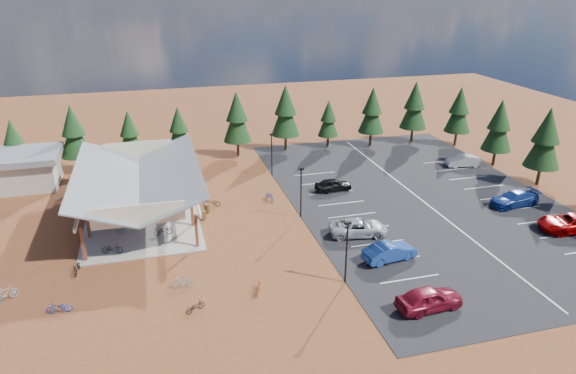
{
  "coord_description": "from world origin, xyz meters",
  "views": [
    {
      "loc": [
        -8.16,
        -41.55,
        21.71
      ],
      "look_at": [
        4.52,
        4.99,
        2.08
      ],
      "focal_mm": 32.0,
      "sensor_mm": 36.0,
      "label": 1
    }
  ],
  "objects_px": {
    "bike_1": "(123,229)",
    "car_4": "(333,185)",
    "car_0": "(429,298)",
    "bike_9": "(6,294)",
    "bike_16": "(212,203)",
    "car_6": "(571,223)",
    "bike_12": "(195,306)",
    "car_1": "(390,252)",
    "lamp_post_0": "(347,248)",
    "bike_8": "(77,268)",
    "outbuilding": "(9,170)",
    "lamp_post_2": "(272,151)",
    "bike_4": "(163,230)",
    "car_9": "(464,161)",
    "bike_pavilion": "(138,178)",
    "bike_14": "(270,196)",
    "bike_5": "(174,208)",
    "car_7": "(514,199)",
    "bike_3": "(121,184)",
    "bike_11": "(259,287)",
    "trash_bin_0": "(203,215)",
    "bike_6": "(153,206)",
    "bike_13": "(182,282)",
    "bike_2": "(127,206)",
    "car_2": "(358,228)",
    "lamp_post_1": "(301,189)",
    "bike_10": "(59,307)",
    "trash_bin_1": "(207,208)",
    "bike_7": "(160,178)"
  },
  "relations": [
    {
      "from": "trash_bin_0",
      "to": "car_1",
      "type": "xyz_separation_m",
      "value": [
        14.01,
        -11.92,
        0.35
      ]
    },
    {
      "from": "outbuilding",
      "to": "bike_12",
      "type": "xyz_separation_m",
      "value": [
        17.48,
        -28.78,
        -1.63
      ]
    },
    {
      "from": "bike_4",
      "to": "bike_16",
      "type": "height_order",
      "value": "bike_4"
    },
    {
      "from": "bike_14",
      "to": "car_6",
      "type": "xyz_separation_m",
      "value": [
        25.18,
        -14.22,
        0.35
      ]
    },
    {
      "from": "bike_pavilion",
      "to": "car_6",
      "type": "bearing_deg",
      "value": -20.68
    },
    {
      "from": "bike_13",
      "to": "car_9",
      "type": "bearing_deg",
      "value": 121.88
    },
    {
      "from": "bike_9",
      "to": "bike_14",
      "type": "xyz_separation_m",
      "value": [
        22.63,
        12.64,
        -0.05
      ]
    },
    {
      "from": "lamp_post_2",
      "to": "bike_4",
      "type": "bearing_deg",
      "value": -136.53
    },
    {
      "from": "bike_13",
      "to": "car_6",
      "type": "xyz_separation_m",
      "value": [
        35.34,
        0.13,
        0.36
      ]
    },
    {
      "from": "bike_14",
      "to": "car_1",
      "type": "xyz_separation_m",
      "value": [
        6.71,
        -14.69,
        0.3
      ]
    },
    {
      "from": "trash_bin_1",
      "to": "bike_9",
      "type": "relative_size",
      "value": 0.49
    },
    {
      "from": "bike_2",
      "to": "car_2",
      "type": "xyz_separation_m",
      "value": [
        20.39,
        -10.91,
        0.18
      ]
    },
    {
      "from": "bike_11",
      "to": "trash_bin_0",
      "type": "bearing_deg",
      "value": 120.77
    },
    {
      "from": "lamp_post_2",
      "to": "bike_4",
      "type": "relative_size",
      "value": 3.17
    },
    {
      "from": "bike_pavilion",
      "to": "lamp_post_2",
      "type": "bearing_deg",
      "value": 25.02
    },
    {
      "from": "bike_3",
      "to": "car_7",
      "type": "bearing_deg",
      "value": -107.42
    },
    {
      "from": "bike_10",
      "to": "car_6",
      "type": "xyz_separation_m",
      "value": [
        43.88,
        1.07,
        0.39
      ]
    },
    {
      "from": "lamp_post_0",
      "to": "bike_8",
      "type": "distance_m",
      "value": 21.33
    },
    {
      "from": "car_0",
      "to": "bike_5",
      "type": "bearing_deg",
      "value": 33.86
    },
    {
      "from": "car_9",
      "to": "car_1",
      "type": "bearing_deg",
      "value": -35.74
    },
    {
      "from": "bike_12",
      "to": "car_6",
      "type": "xyz_separation_m",
      "value": [
        34.7,
        3.36,
        0.46
      ]
    },
    {
      "from": "car_1",
      "to": "car_6",
      "type": "bearing_deg",
      "value": -97.59
    },
    {
      "from": "bike_4",
      "to": "bike_16",
      "type": "xyz_separation_m",
      "value": [
        5.06,
        5.25,
        -0.06
      ]
    },
    {
      "from": "bike_1",
      "to": "car_4",
      "type": "bearing_deg",
      "value": -63.53
    },
    {
      "from": "bike_11",
      "to": "car_2",
      "type": "relative_size",
      "value": 0.29
    },
    {
      "from": "bike_4",
      "to": "bike_3",
      "type": "bearing_deg",
      "value": 14.96
    },
    {
      "from": "bike_8",
      "to": "bike_12",
      "type": "bearing_deg",
      "value": -36.67
    },
    {
      "from": "bike_5",
      "to": "car_7",
      "type": "bearing_deg",
      "value": -100.01
    },
    {
      "from": "bike_12",
      "to": "car_6",
      "type": "height_order",
      "value": "car_6"
    },
    {
      "from": "bike_4",
      "to": "outbuilding",
      "type": "bearing_deg",
      "value": 41.32
    },
    {
      "from": "bike_3",
      "to": "car_0",
      "type": "distance_m",
      "value": 36.32
    },
    {
      "from": "car_6",
      "to": "car_9",
      "type": "distance_m",
      "value": 18.13
    },
    {
      "from": "outbuilding",
      "to": "bike_1",
      "type": "bearing_deg",
      "value": -51.06
    },
    {
      "from": "lamp_post_2",
      "to": "bike_13",
      "type": "relative_size",
      "value": 3.1
    },
    {
      "from": "bike_2",
      "to": "car_7",
      "type": "bearing_deg",
      "value": -87.66
    },
    {
      "from": "bike_10",
      "to": "bike_14",
      "type": "xyz_separation_m",
      "value": [
        18.7,
        15.28,
        0.04
      ]
    },
    {
      "from": "bike_2",
      "to": "car_2",
      "type": "distance_m",
      "value": 23.12
    },
    {
      "from": "lamp_post_1",
      "to": "bike_2",
      "type": "bearing_deg",
      "value": 160.31
    },
    {
      "from": "bike_7",
      "to": "car_4",
      "type": "height_order",
      "value": "car_4"
    },
    {
      "from": "bike_9",
      "to": "car_1",
      "type": "distance_m",
      "value": 29.42
    },
    {
      "from": "trash_bin_0",
      "to": "bike_16",
      "type": "relative_size",
      "value": 0.5
    },
    {
      "from": "bike_3",
      "to": "outbuilding",
      "type": "bearing_deg",
      "value": 77.02
    },
    {
      "from": "bike_6",
      "to": "car_0",
      "type": "relative_size",
      "value": 0.34
    },
    {
      "from": "bike_5",
      "to": "car_9",
      "type": "height_order",
      "value": "car_9"
    },
    {
      "from": "lamp_post_1",
      "to": "car_1",
      "type": "bearing_deg",
      "value": -64.53
    },
    {
      "from": "bike_3",
      "to": "car_4",
      "type": "xyz_separation_m",
      "value": [
        22.56,
        -6.81,
        0.18
      ]
    },
    {
      "from": "bike_16",
      "to": "car_6",
      "type": "xyz_separation_m",
      "value": [
        31.27,
        -14.19,
        0.38
      ]
    },
    {
      "from": "bike_16",
      "to": "car_1",
      "type": "distance_m",
      "value": 19.47
    },
    {
      "from": "car_0",
      "to": "bike_9",
      "type": "bearing_deg",
      "value": 68.52
    },
    {
      "from": "bike_5",
      "to": "bike_3",
      "type": "bearing_deg",
      "value": 34.24
    }
  ]
}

